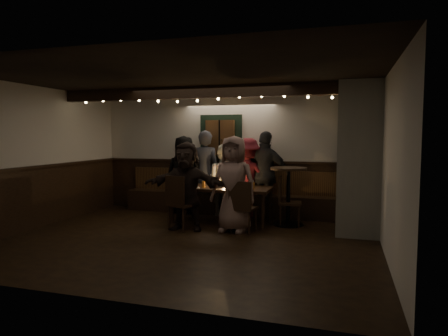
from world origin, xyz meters
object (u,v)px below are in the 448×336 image
(chair_near_right, at_px, (242,204))
(person_g, at_px, (234,184))
(chair_near_left, at_px, (179,200))
(person_a, at_px, (184,175))
(chair_end, at_px, (285,198))
(person_c, at_px, (224,180))
(person_b, at_px, (205,172))
(dining_table, at_px, (221,190))
(person_e, at_px, (266,175))
(high_top, at_px, (288,189))
(person_f, at_px, (186,186))
(person_d, at_px, (248,178))

(chair_near_right, distance_m, person_g, 0.38)
(chair_near_left, bearing_deg, person_a, 109.39)
(chair_end, distance_m, person_a, 2.39)
(person_a, bearing_deg, person_g, 130.50)
(person_c, bearing_deg, person_b, 2.48)
(dining_table, height_order, person_g, person_g)
(dining_table, bearing_deg, chair_end, 4.18)
(chair_near_right, xyz_separation_m, person_b, (-1.20, 1.49, 0.39))
(chair_near_right, bearing_deg, person_e, 84.25)
(person_g, bearing_deg, person_a, 143.75)
(dining_table, bearing_deg, person_g, -56.45)
(chair_near_left, distance_m, chair_end, 2.00)
(dining_table, relative_size, person_g, 1.15)
(chair_near_left, height_order, high_top, high_top)
(person_a, xyz_separation_m, person_b, (0.46, 0.09, 0.06))
(chair_near_left, height_order, person_f, person_f)
(person_a, bearing_deg, high_top, 159.12)
(person_a, height_order, person_b, person_b)
(chair_near_left, distance_m, person_f, 0.27)
(chair_near_right, height_order, person_g, person_g)
(person_c, bearing_deg, person_e, -158.20)
(high_top, bearing_deg, person_a, 166.90)
(high_top, relative_size, person_f, 0.69)
(person_e, distance_m, person_g, 1.40)
(person_b, xyz_separation_m, person_d, (0.96, -0.06, -0.08))
(person_f, bearing_deg, chair_near_left, -137.13)
(person_e, bearing_deg, dining_table, 54.34)
(chair_near_left, height_order, person_a, person_a)
(high_top, xyz_separation_m, person_a, (-2.35, 0.55, 0.15))
(chair_end, xyz_separation_m, person_c, (-1.38, 0.54, 0.24))
(chair_end, height_order, person_f, person_f)
(person_d, bearing_deg, chair_near_right, 93.79)
(dining_table, xyz_separation_m, person_e, (0.75, 0.70, 0.26))
(person_a, height_order, person_c, person_a)
(chair_near_right, height_order, person_e, person_e)
(high_top, distance_m, person_g, 1.17)
(person_a, xyz_separation_m, person_c, (0.91, -0.03, -0.09))
(chair_near_right, height_order, chair_end, chair_end)
(chair_end, bearing_deg, person_c, 158.79)
(chair_near_right, relative_size, person_a, 0.54)
(chair_end, xyz_separation_m, high_top, (0.05, 0.03, 0.17))
(person_a, distance_m, person_b, 0.47)
(person_a, distance_m, person_e, 1.80)
(person_d, xyz_separation_m, person_f, (-0.78, -1.47, -0.02))
(person_c, bearing_deg, person_a, 15.35)
(person_a, bearing_deg, chair_near_left, 101.61)
(person_b, bearing_deg, person_e, 175.19)
(dining_table, bearing_deg, person_a, 147.70)
(dining_table, bearing_deg, person_f, -117.60)
(chair_near_left, bearing_deg, dining_table, 60.23)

